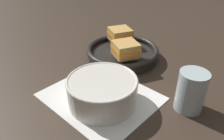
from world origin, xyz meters
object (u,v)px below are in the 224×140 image
(spoon, at_px, (108,99))
(sandwich_near_left, at_px, (120,35))
(drinking_glass, at_px, (191,91))
(skillet, at_px, (122,52))
(sandwich_near_right, at_px, (126,49))
(soup_bowl, at_px, (102,90))

(spoon, xyz_separation_m, sandwich_near_left, (-0.23, 0.21, 0.06))
(drinking_glass, bearing_deg, skillet, 174.51)
(sandwich_near_right, bearing_deg, sandwich_near_left, 151.12)
(sandwich_near_right, bearing_deg, skillet, 151.12)
(spoon, xyz_separation_m, sandwich_near_right, (-0.12, 0.15, 0.06))
(spoon, relative_size, skillet, 0.64)
(skillet, relative_size, sandwich_near_left, 2.70)
(soup_bowl, bearing_deg, drinking_glass, 49.17)
(spoon, height_order, sandwich_near_right, sandwich_near_right)
(sandwich_near_left, bearing_deg, soup_bowl, -45.30)
(skillet, xyz_separation_m, sandwich_near_right, (0.05, -0.03, 0.04))
(sandwich_near_left, bearing_deg, spoon, -43.12)
(skillet, bearing_deg, soup_bowl, -49.19)
(spoon, height_order, drinking_glass, drinking_glass)
(soup_bowl, xyz_separation_m, spoon, (0.00, 0.01, -0.03))
(spoon, xyz_separation_m, drinking_glass, (0.14, 0.15, 0.05))
(skillet, distance_m, sandwich_near_right, 0.08)
(spoon, xyz_separation_m, skillet, (-0.17, 0.18, 0.01))
(spoon, relative_size, sandwich_near_left, 1.72)
(spoon, distance_m, drinking_glass, 0.21)
(skillet, relative_size, sandwich_near_right, 2.72)
(skillet, xyz_separation_m, drinking_glass, (0.31, -0.03, 0.03))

